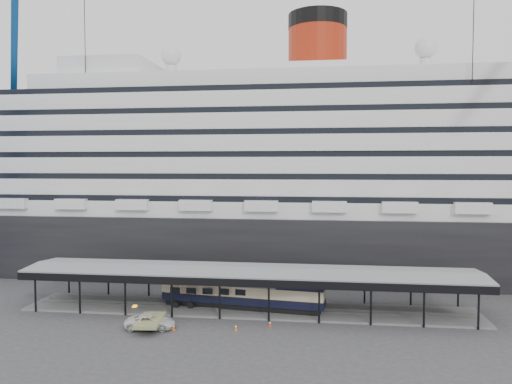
% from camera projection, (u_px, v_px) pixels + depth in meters
% --- Properties ---
extents(ground, '(200.00, 200.00, 0.00)m').
position_uv_depth(ground, '(243.00, 322.00, 57.14)').
color(ground, '#363639').
rests_on(ground, ground).
extents(cruise_ship, '(130.00, 30.00, 43.90)m').
position_uv_depth(cruise_ship, '(271.00, 164.00, 87.86)').
color(cruise_ship, black).
rests_on(cruise_ship, ground).
extents(platform_canopy, '(56.00, 9.18, 5.30)m').
position_uv_depth(platform_canopy, '(249.00, 291.00, 61.97)').
color(platform_canopy, slate).
rests_on(platform_canopy, ground).
extents(port_truck, '(5.69, 3.12, 1.51)m').
position_uv_depth(port_truck, '(150.00, 322.00, 54.89)').
color(port_truck, silver).
rests_on(port_truck, ground).
extents(pullman_carriage, '(20.72, 5.24, 20.18)m').
position_uv_depth(pullman_carriage, '(242.00, 290.00, 62.08)').
color(pullman_carriage, black).
rests_on(pullman_carriage, ground).
extents(traffic_cone_left, '(0.45, 0.45, 0.76)m').
position_uv_depth(traffic_cone_left, '(173.00, 327.00, 54.41)').
color(traffic_cone_left, orange).
rests_on(traffic_cone_left, ground).
extents(traffic_cone_mid, '(0.42, 0.42, 0.70)m').
position_uv_depth(traffic_cone_mid, '(236.00, 327.00, 54.37)').
color(traffic_cone_mid, orange).
rests_on(traffic_cone_mid, ground).
extents(traffic_cone_right, '(0.43, 0.43, 0.67)m').
position_uv_depth(traffic_cone_right, '(270.00, 324.00, 55.68)').
color(traffic_cone_right, '#D13F0B').
rests_on(traffic_cone_right, ground).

